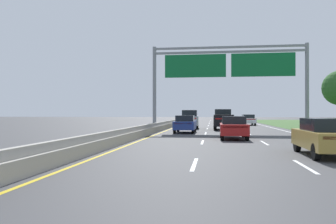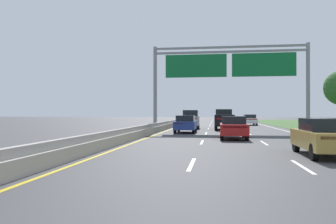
# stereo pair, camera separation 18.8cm
# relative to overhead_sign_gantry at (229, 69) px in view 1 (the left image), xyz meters

# --- Properties ---
(ground_plane) EXTENTS (220.00, 220.00, 0.00)m
(ground_plane) POSITION_rel_overhead_sign_gantry_xyz_m (-0.30, 2.90, -6.05)
(ground_plane) COLOR #3D3D3F
(lane_striping) EXTENTS (11.96, 106.00, 0.01)m
(lane_striping) POSITION_rel_overhead_sign_gantry_xyz_m (-0.30, 2.45, -6.05)
(lane_striping) COLOR white
(lane_striping) RESTS_ON ground
(median_barrier_concrete) EXTENTS (0.60, 110.00, 0.85)m
(median_barrier_concrete) POSITION_rel_overhead_sign_gantry_xyz_m (-6.90, 2.90, -5.70)
(median_barrier_concrete) COLOR #A8A399
(median_barrier_concrete) RESTS_ON ground
(overhead_sign_gantry) EXTENTS (15.06, 0.42, 8.46)m
(overhead_sign_gantry) POSITION_rel_overhead_sign_gantry_xyz_m (0.00, 0.00, 0.00)
(overhead_sign_gantry) COLOR gray
(overhead_sign_gantry) RESTS_ON ground
(pickup_truck_black) EXTENTS (2.04, 5.41, 2.20)m
(pickup_truck_black) POSITION_rel_overhead_sign_gantry_xyz_m (-0.44, 3.38, -4.98)
(pickup_truck_black) COLOR black
(pickup_truck_black) RESTS_ON ground
(car_gold_right_lane_sedan) EXTENTS (1.86, 4.42, 1.57)m
(car_gold_right_lane_sedan) POSITION_rel_overhead_sign_gantry_xyz_m (3.16, -18.61, -5.23)
(car_gold_right_lane_sedan) COLOR #A38438
(car_gold_right_lane_sedan) RESTS_ON ground
(car_red_centre_lane_sedan) EXTENTS (1.87, 4.42, 1.57)m
(car_red_centre_lane_sedan) POSITION_rel_overhead_sign_gantry_xyz_m (-0.10, -9.62, -5.23)
(car_red_centre_lane_sedan) COLOR maroon
(car_red_centre_lane_sedan) RESTS_ON ground
(car_blue_left_lane_sedan) EXTENTS (1.82, 4.40, 1.57)m
(car_blue_left_lane_sedan) POSITION_rel_overhead_sign_gantry_xyz_m (-4.01, -2.80, -5.23)
(car_blue_left_lane_sedan) COLOR navy
(car_blue_left_lane_sedan) RESTS_ON ground
(car_white_right_lane_sedan) EXTENTS (1.92, 4.44, 1.57)m
(car_white_right_lane_sedan) POSITION_rel_overhead_sign_gantry_xyz_m (3.61, 17.32, -5.23)
(car_white_right_lane_sedan) COLOR silver
(car_white_right_lane_sedan) RESTS_ON ground
(car_silver_left_lane_suv) EXTENTS (2.02, 4.75, 2.11)m
(car_silver_left_lane_suv) POSITION_rel_overhead_sign_gantry_xyz_m (-4.14, 5.42, -4.95)
(car_silver_left_lane_suv) COLOR #B2B5BA
(car_silver_left_lane_suv) RESTS_ON ground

